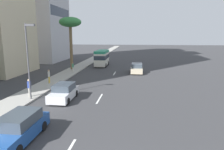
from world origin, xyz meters
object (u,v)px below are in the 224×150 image
at_px(car_lead, 64,92).
at_px(street_lamp, 29,54).
at_px(pedestrian_mid_block, 49,76).
at_px(pedestrian_by_tree, 73,67).
at_px(palm_tree, 70,24).
at_px(car_second, 19,128).
at_px(car_third, 137,68).
at_px(pedestrian_near_lamp, 29,87).
at_px(minibus_fourth, 102,58).

bearing_deg(car_lead, street_lamp, -80.30).
height_order(pedestrian_mid_block, pedestrian_by_tree, pedestrian_mid_block).
distance_m(car_lead, palm_tree, 19.28).
height_order(car_second, street_lamp, street_lamp).
xyz_separation_m(car_lead, palm_tree, (17.15, 4.71, 7.44)).
relative_size(car_third, pedestrian_by_tree, 2.91).
relative_size(car_second, pedestrian_near_lamp, 2.64).
bearing_deg(street_lamp, pedestrian_near_lamp, 40.65).
distance_m(car_third, pedestrian_mid_block, 14.72).
bearing_deg(minibus_fourth, palm_tree, -41.15).
distance_m(minibus_fourth, street_lamp, 23.36).
bearing_deg(car_lead, car_third, 155.55).
bearing_deg(palm_tree, pedestrian_by_tree, -158.90).
bearing_deg(pedestrian_mid_block, car_lead, 19.16).
height_order(minibus_fourth, pedestrian_by_tree, minibus_fourth).
bearing_deg(palm_tree, minibus_fourth, -41.15).
bearing_deg(car_third, pedestrian_by_tree, 96.96).
distance_m(car_lead, pedestrian_by_tree, 14.68).
xyz_separation_m(car_second, palm_tree, (25.14, 4.83, 7.41)).
xyz_separation_m(car_lead, car_second, (-7.99, -0.12, 0.03)).
relative_size(car_lead, pedestrian_mid_block, 2.38).
bearing_deg(pedestrian_by_tree, palm_tree, 79.98).
bearing_deg(car_lead, palm_tree, -164.63).
distance_m(car_second, pedestrian_by_tree, 22.53).
distance_m(car_second, palm_tree, 26.65).
height_order(car_third, pedestrian_mid_block, pedestrian_mid_block).
distance_m(pedestrian_near_lamp, palm_tree, 18.44).
height_order(car_second, minibus_fourth, minibus_fourth).
relative_size(pedestrian_near_lamp, street_lamp, 0.25).
xyz_separation_m(car_lead, street_lamp, (-0.52, 3.06, 3.78)).
height_order(car_lead, pedestrian_near_lamp, pedestrian_near_lamp).
bearing_deg(car_lead, minibus_fourth, -179.86).
bearing_deg(car_lead, pedestrian_near_lamp, -92.12).
distance_m(car_second, pedestrian_mid_block, 14.64).
height_order(pedestrian_mid_block, street_lamp, street_lamp).
height_order(pedestrian_by_tree, street_lamp, street_lamp).
height_order(pedestrian_by_tree, palm_tree, palm_tree).
bearing_deg(minibus_fourth, pedestrian_by_tree, -23.21).
bearing_deg(car_second, palm_tree, -169.11).
xyz_separation_m(car_third, pedestrian_mid_block, (-9.53, 11.22, 0.36)).
distance_m(pedestrian_near_lamp, pedestrian_by_tree, 14.10).
xyz_separation_m(car_third, street_lamp, (-16.06, 10.12, 3.77)).
height_order(car_second, car_third, car_second).
bearing_deg(minibus_fourth, car_third, 45.71).
relative_size(car_third, street_lamp, 0.67).
distance_m(car_lead, minibus_fourth, 22.50).
height_order(car_third, pedestrian_near_lamp, pedestrian_near_lamp).
bearing_deg(palm_tree, car_third, -97.80).
height_order(pedestrian_near_lamp, pedestrian_by_tree, pedestrian_near_lamp).
xyz_separation_m(pedestrian_mid_block, street_lamp, (-6.53, -1.09, 3.41)).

